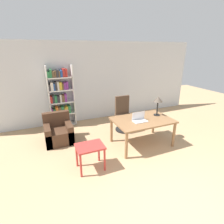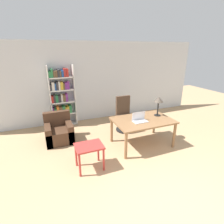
# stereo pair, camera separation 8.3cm
# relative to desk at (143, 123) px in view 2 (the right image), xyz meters

# --- Properties ---
(ground_plane) EXTENTS (16.00, 16.00, 0.00)m
(ground_plane) POSITION_rel_desk_xyz_m (-0.55, -2.22, -0.64)
(ground_plane) COLOR tan
(wall_back) EXTENTS (8.00, 0.06, 2.70)m
(wall_back) POSITION_rel_desk_xyz_m (-0.55, 2.31, 0.71)
(wall_back) COLOR silver
(wall_back) RESTS_ON ground_plane
(desk) EXTENTS (1.52, 1.01, 0.72)m
(desk) POSITION_rel_desk_xyz_m (0.00, 0.00, 0.00)
(desk) COLOR olive
(desk) RESTS_ON ground_plane
(laptop) EXTENTS (0.37, 0.22, 0.23)m
(laptop) POSITION_rel_desk_xyz_m (-0.14, -0.06, 0.14)
(laptop) COLOR silver
(laptop) RESTS_ON desk
(table_lamp) EXTENTS (0.24, 0.24, 0.53)m
(table_lamp) POSITION_rel_desk_xyz_m (0.53, 0.11, 0.51)
(table_lamp) COLOR black
(table_lamp) RESTS_ON desk
(office_chair) EXTENTS (0.58, 0.58, 1.08)m
(office_chair) POSITION_rel_desk_xyz_m (-0.03, 1.03, -0.17)
(office_chair) COLOR black
(office_chair) RESTS_ON ground_plane
(side_table_blue) EXTENTS (0.58, 0.45, 0.56)m
(side_table_blue) POSITION_rel_desk_xyz_m (-1.57, -0.46, -0.18)
(side_table_blue) COLOR #B2332D
(side_table_blue) RESTS_ON ground_plane
(armchair) EXTENTS (0.73, 0.73, 0.79)m
(armchair) POSITION_rel_desk_xyz_m (-2.04, 1.05, -0.37)
(armchair) COLOR #472D1E
(armchair) RESTS_ON ground_plane
(bookshelf) EXTENTS (0.80, 0.28, 1.99)m
(bookshelf) POSITION_rel_desk_xyz_m (-1.79, 2.12, 0.31)
(bookshelf) COLOR white
(bookshelf) RESTS_ON ground_plane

